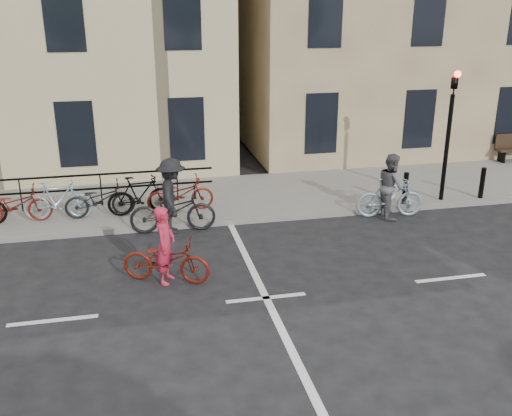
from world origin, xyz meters
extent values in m
plane|color=black|center=(0.00, 0.00, 0.00)|extent=(120.00, 120.00, 0.00)
cube|color=slate|center=(-4.00, 6.00, 0.07)|extent=(46.00, 4.00, 0.15)
cylinder|color=black|center=(6.20, 4.35, 1.65)|extent=(0.12, 0.12, 3.00)
imported|color=black|center=(6.20, 4.35, 3.60)|extent=(0.15, 0.18, 0.90)
sphere|color=#FF0C05|center=(6.20, 4.23, 3.70)|extent=(0.18, 0.18, 0.18)
cylinder|color=black|center=(5.00, 4.25, 0.60)|extent=(0.14, 0.14, 0.90)
cylinder|color=black|center=(7.40, 4.25, 0.60)|extent=(0.14, 0.14, 0.90)
cube|color=black|center=(10.40, 7.65, 0.35)|extent=(0.06, 0.38, 0.40)
cube|color=black|center=(-4.35, 5.90, 0.62)|extent=(8.30, 0.04, 0.95)
imported|color=maroon|center=(-5.40, 5.00, 0.62)|extent=(1.80, 0.63, 0.95)
imported|color=#85A2AE|center=(-4.35, 5.00, 0.68)|extent=(1.75, 0.49, 1.05)
imported|color=black|center=(-3.30, 5.00, 0.62)|extent=(1.80, 0.63, 0.95)
imported|color=black|center=(-2.25, 5.00, 0.68)|extent=(1.75, 0.49, 1.05)
imported|color=maroon|center=(-1.20, 5.00, 0.62)|extent=(1.80, 0.63, 0.95)
imported|color=maroon|center=(-1.85, 1.15, 0.48)|extent=(1.95, 1.28, 0.97)
imported|color=#C0213E|center=(-1.85, 1.15, 0.82)|extent=(0.59, 0.70, 1.64)
imported|color=#85A2AE|center=(4.31, 3.72, 0.55)|extent=(1.87, 0.74, 1.09)
imported|color=#545358|center=(4.31, 3.72, 0.88)|extent=(0.77, 0.93, 1.76)
imported|color=black|center=(-1.49, 3.90, 0.56)|extent=(2.18, 0.85, 1.13)
imported|color=black|center=(-1.49, 3.90, 0.95)|extent=(0.77, 1.27, 1.91)
camera|label=1|loc=(-2.32, -9.67, 5.44)|focal=40.00mm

